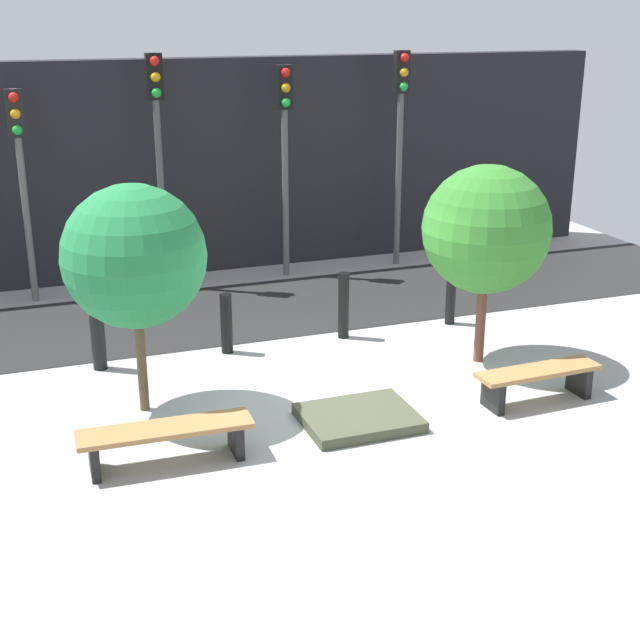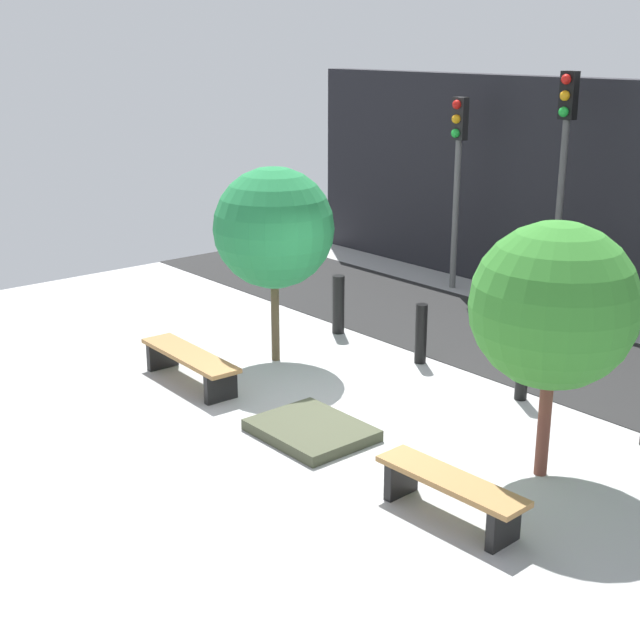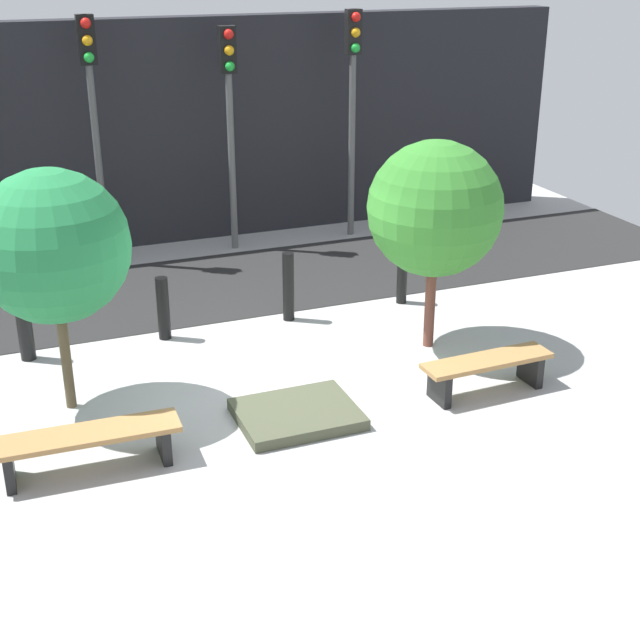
{
  "view_description": "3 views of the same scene",
  "coord_description": "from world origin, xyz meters",
  "px_view_note": "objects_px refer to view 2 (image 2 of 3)",
  "views": [
    {
      "loc": [
        -3.89,
        -9.86,
        4.9
      ],
      "look_at": [
        -0.48,
        -0.52,
        1.39
      ],
      "focal_mm": 50.0,
      "sensor_mm": 36.0,
      "label": 1
    },
    {
      "loc": [
        7.71,
        -6.99,
        4.65
      ],
      "look_at": [
        -0.05,
        -0.44,
        1.44
      ],
      "focal_mm": 50.0,
      "sensor_mm": 36.0,
      "label": 2
    },
    {
      "loc": [
        -3.13,
        -9.28,
        5.18
      ],
      "look_at": [
        0.42,
        -0.3,
        1.09
      ],
      "focal_mm": 50.0,
      "sensor_mm": 36.0,
      "label": 3
    }
  ],
  "objects_px": {
    "bench_right": "(450,489)",
    "tree_behind_right_bench": "(554,306)",
    "traffic_light_west": "(458,158)",
    "tree_behind_left_bench": "(274,228)",
    "bollard_left": "(421,334)",
    "bench_left": "(190,361)",
    "bollard_center": "(523,363)",
    "traffic_light_mid_west": "(564,152)",
    "planter_bed": "(311,430)",
    "bollard_far_left": "(338,304)"
  },
  "relations": [
    {
      "from": "bench_right",
      "to": "bollard_left",
      "type": "relative_size",
      "value": 1.87
    },
    {
      "from": "bench_left",
      "to": "planter_bed",
      "type": "xyz_separation_m",
      "value": [
        2.43,
        0.2,
        -0.26
      ]
    },
    {
      "from": "traffic_light_west",
      "to": "tree_behind_right_bench",
      "type": "bearing_deg",
      "value": -41.03
    },
    {
      "from": "planter_bed",
      "to": "bollard_center",
      "type": "xyz_separation_m",
      "value": [
        0.93,
        2.9,
        0.45
      ]
    },
    {
      "from": "bench_right",
      "to": "traffic_light_mid_west",
      "type": "distance_m",
      "value": 7.98
    },
    {
      "from": "tree_behind_right_bench",
      "to": "traffic_light_west",
      "type": "xyz_separation_m",
      "value": [
        -5.92,
        5.15,
        0.55
      ]
    },
    {
      "from": "bench_left",
      "to": "traffic_light_mid_west",
      "type": "relative_size",
      "value": 0.48
    },
    {
      "from": "bollard_center",
      "to": "traffic_light_mid_west",
      "type": "distance_m",
      "value": 4.74
    },
    {
      "from": "bench_right",
      "to": "traffic_light_mid_west",
      "type": "bearing_deg",
      "value": 116.48
    },
    {
      "from": "tree_behind_left_bench",
      "to": "bollard_left",
      "type": "xyz_separation_m",
      "value": [
        1.5,
        1.58,
        -1.58
      ]
    },
    {
      "from": "tree_behind_left_bench",
      "to": "bench_left",
      "type": "bearing_deg",
      "value": -90.0
    },
    {
      "from": "bench_left",
      "to": "tree_behind_left_bench",
      "type": "height_order",
      "value": "tree_behind_left_bench"
    },
    {
      "from": "tree_behind_right_bench",
      "to": "bollard_far_left",
      "type": "distance_m",
      "value": 5.66
    },
    {
      "from": "planter_bed",
      "to": "tree_behind_right_bench",
      "type": "relative_size",
      "value": 0.48
    },
    {
      "from": "planter_bed",
      "to": "bollard_far_left",
      "type": "xyz_separation_m",
      "value": [
        -2.8,
        2.9,
        0.42
      ]
    },
    {
      "from": "bollard_center",
      "to": "traffic_light_west",
      "type": "relative_size",
      "value": 0.29
    },
    {
      "from": "bench_left",
      "to": "bollard_far_left",
      "type": "xyz_separation_m",
      "value": [
        -0.37,
        3.1,
        0.15
      ]
    },
    {
      "from": "bollard_left",
      "to": "traffic_light_west",
      "type": "xyz_separation_m",
      "value": [
        -2.55,
        3.57,
        2.05
      ]
    },
    {
      "from": "bench_left",
      "to": "bollard_center",
      "type": "distance_m",
      "value": 4.58
    },
    {
      "from": "tree_behind_left_bench",
      "to": "traffic_light_west",
      "type": "height_order",
      "value": "traffic_light_west"
    },
    {
      "from": "tree_behind_left_bench",
      "to": "bollard_left",
      "type": "distance_m",
      "value": 2.69
    },
    {
      "from": "bollard_far_left",
      "to": "bollard_center",
      "type": "xyz_separation_m",
      "value": [
        3.73,
        0.0,
        0.04
      ]
    },
    {
      "from": "bollard_far_left",
      "to": "bollard_center",
      "type": "height_order",
      "value": "bollard_center"
    },
    {
      "from": "tree_behind_right_bench",
      "to": "traffic_light_west",
      "type": "bearing_deg",
      "value": 138.97
    },
    {
      "from": "bench_left",
      "to": "traffic_light_west",
      "type": "xyz_separation_m",
      "value": [
        -1.05,
        6.67,
        2.18
      ]
    },
    {
      "from": "tree_behind_left_bench",
      "to": "traffic_light_mid_west",
      "type": "relative_size",
      "value": 0.7
    },
    {
      "from": "traffic_light_west",
      "to": "bollard_center",
      "type": "bearing_deg",
      "value": -38.9
    },
    {
      "from": "bollard_left",
      "to": "bollard_far_left",
      "type": "bearing_deg",
      "value": 180.0
    },
    {
      "from": "bench_left",
      "to": "bollard_left",
      "type": "relative_size",
      "value": 2.16
    },
    {
      "from": "tree_behind_right_bench",
      "to": "traffic_light_mid_west",
      "type": "xyz_separation_m",
      "value": [
        -3.59,
        5.15,
        0.88
      ]
    },
    {
      "from": "bench_left",
      "to": "bollard_left",
      "type": "height_order",
      "value": "bollard_left"
    },
    {
      "from": "bench_left",
      "to": "bollard_far_left",
      "type": "relative_size",
      "value": 2.03
    },
    {
      "from": "bench_right",
      "to": "traffic_light_west",
      "type": "bearing_deg",
      "value": 129.74
    },
    {
      "from": "bench_left",
      "to": "tree_behind_right_bench",
      "type": "height_order",
      "value": "tree_behind_right_bench"
    },
    {
      "from": "planter_bed",
      "to": "bollard_center",
      "type": "bearing_deg",
      "value": 72.16
    },
    {
      "from": "bench_right",
      "to": "bollard_left",
      "type": "xyz_separation_m",
      "value": [
        -3.37,
        3.1,
        0.13
      ]
    },
    {
      "from": "bench_right",
      "to": "traffic_light_west",
      "type": "relative_size",
      "value": 0.47
    },
    {
      "from": "tree_behind_left_bench",
      "to": "bollard_far_left",
      "type": "relative_size",
      "value": 3.0
    },
    {
      "from": "planter_bed",
      "to": "tree_behind_left_bench",
      "type": "relative_size",
      "value": 0.48
    },
    {
      "from": "bench_left",
      "to": "traffic_light_west",
      "type": "distance_m",
      "value": 7.09
    },
    {
      "from": "tree_behind_right_bench",
      "to": "bollard_center",
      "type": "relative_size",
      "value": 2.74
    },
    {
      "from": "tree_behind_right_bench",
      "to": "bollard_center",
      "type": "bearing_deg",
      "value": 133.41
    },
    {
      "from": "bench_right",
      "to": "tree_behind_right_bench",
      "type": "xyz_separation_m",
      "value": [
        -0.0,
        1.52,
        1.63
      ]
    },
    {
      "from": "tree_behind_right_bench",
      "to": "traffic_light_west",
      "type": "relative_size",
      "value": 0.79
    },
    {
      "from": "bench_right",
      "to": "tree_behind_left_bench",
      "type": "relative_size",
      "value": 0.58
    },
    {
      "from": "planter_bed",
      "to": "tree_behind_left_bench",
      "type": "height_order",
      "value": "tree_behind_left_bench"
    },
    {
      "from": "bollard_left",
      "to": "tree_behind_left_bench",
      "type": "bearing_deg",
      "value": -133.41
    },
    {
      "from": "bollard_far_left",
      "to": "traffic_light_mid_west",
      "type": "distance_m",
      "value": 4.58
    },
    {
      "from": "bench_right",
      "to": "planter_bed",
      "type": "distance_m",
      "value": 2.46
    },
    {
      "from": "bollard_far_left",
      "to": "traffic_light_mid_west",
      "type": "xyz_separation_m",
      "value": [
        1.64,
        3.57,
        2.35
      ]
    }
  ]
}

